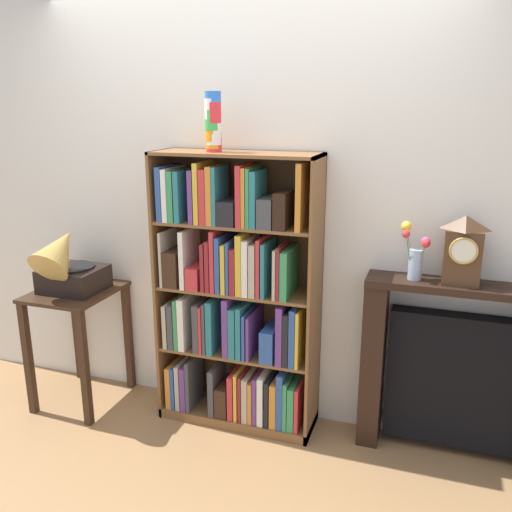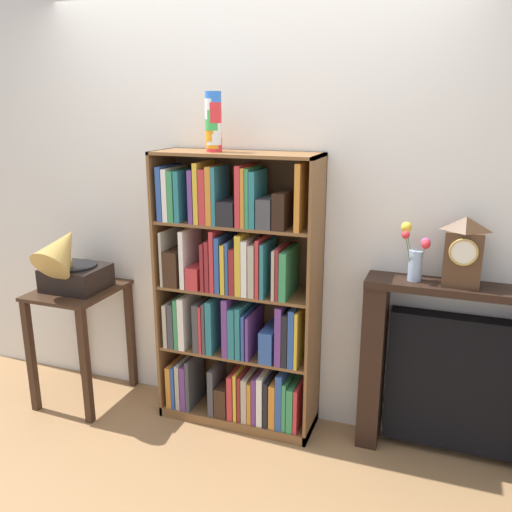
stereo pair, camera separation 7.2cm
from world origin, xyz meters
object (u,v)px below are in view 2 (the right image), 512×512
object	(u,v)px
side_table_left	(80,318)
fireplace_mantel	(457,374)
mantel_clock	(463,251)
cup_stack	(214,122)
flower_vase	(415,255)
gramophone	(69,263)
bookshelf	(236,304)

from	to	relation	value
side_table_left	fireplace_mantel	world-z (taller)	fireplace_mantel
side_table_left	mantel_clock	distance (m)	2.35
cup_stack	flower_vase	distance (m)	1.29
mantel_clock	fireplace_mantel	bearing A→B (deg)	30.31
gramophone	mantel_clock	world-z (taller)	mantel_clock
cup_stack	side_table_left	xyz separation A→B (m)	(-0.94, -0.08, -1.24)
side_table_left	fireplace_mantel	xyz separation A→B (m)	(2.30, 0.18, -0.07)
fireplace_mantel	flower_vase	bearing A→B (deg)	-175.71
side_table_left	fireplace_mantel	distance (m)	2.31
fireplace_mantel	mantel_clock	xyz separation A→B (m)	(-0.04, -0.02, 0.69)
side_table_left	gramophone	bearing A→B (deg)	-90.00
side_table_left	flower_vase	xyz separation A→B (m)	(2.04, 0.16, 0.58)
bookshelf	flower_vase	xyz separation A→B (m)	(0.99, 0.06, 0.38)
bookshelf	cup_stack	size ratio (longest dim) A/B	5.15
bookshelf	flower_vase	size ratio (longest dim) A/B	5.40
fireplace_mantel	side_table_left	bearing A→B (deg)	-175.46
side_table_left	flower_vase	bearing A→B (deg)	4.57
gramophone	mantel_clock	bearing A→B (deg)	5.52
bookshelf	side_table_left	world-z (taller)	bookshelf
bookshelf	mantel_clock	xyz separation A→B (m)	(1.22, 0.06, 0.42)
fireplace_mantel	mantel_clock	bearing A→B (deg)	-149.69
mantel_clock	flower_vase	world-z (taller)	mantel_clock
bookshelf	side_table_left	xyz separation A→B (m)	(-1.04, -0.11, -0.20)
side_table_left	mantel_clock	size ratio (longest dim) A/B	2.14
bookshelf	gramophone	bearing A→B (deg)	-171.08
gramophone	fireplace_mantel	distance (m)	2.36
gramophone	bookshelf	bearing A→B (deg)	8.92
cup_stack	fireplace_mantel	bearing A→B (deg)	4.21
bookshelf	mantel_clock	bearing A→B (deg)	2.58
gramophone	mantel_clock	distance (m)	2.29
mantel_clock	flower_vase	xyz separation A→B (m)	(-0.23, 0.00, -0.04)
side_table_left	cup_stack	bearing A→B (deg)	5.01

